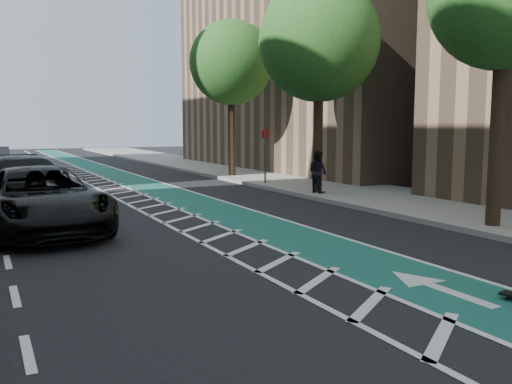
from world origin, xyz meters
TOP-DOWN VIEW (x-y plane):
  - ground at (0.00, 0.00)m, footprint 120.00×120.00m
  - bike_lane at (3.00, 10.00)m, footprint 2.00×90.00m
  - buffer_strip at (1.50, 10.00)m, footprint 1.40×90.00m
  - sidewalk_right at (9.50, 10.00)m, footprint 5.00×90.00m
  - curb_right at (7.05, 10.00)m, footprint 0.12×90.00m
  - building_right_far at (17.50, 20.00)m, footprint 14.00×22.00m
  - tree_r_c at (7.90, 8.00)m, footprint 4.20×4.20m
  - tree_r_d at (7.90, 16.00)m, footprint 4.20×4.20m
  - sign_post at (7.60, 12.00)m, footprint 0.35×0.08m
  - suv_near at (-2.28, 5.46)m, footprint 3.15×6.06m
  - suv_far at (-2.40, 8.96)m, footprint 3.11×6.18m
  - pedestrian at (7.70, 7.99)m, footprint 0.71×0.85m
  - barrel_a at (-2.20, 4.84)m, footprint 0.68×0.68m
  - barrel_b at (-2.32, 9.50)m, footprint 0.66×0.66m

SIDE VIEW (x-z plane):
  - ground at x=0.00m, z-range 0.00..0.00m
  - buffer_strip at x=1.50m, z-range 0.00..0.01m
  - bike_lane at x=3.00m, z-range 0.00..0.01m
  - sidewalk_right at x=9.50m, z-range 0.00..0.15m
  - curb_right at x=7.05m, z-range 0.00..0.16m
  - barrel_b at x=-2.32m, z-range -0.02..0.88m
  - barrel_a at x=-2.20m, z-range -0.03..0.90m
  - suv_near at x=-2.28m, z-range 0.00..1.63m
  - suv_far at x=-2.40m, z-range 0.00..1.72m
  - pedestrian at x=7.70m, z-range 0.15..1.72m
  - sign_post at x=7.60m, z-range 0.11..2.59m
  - tree_r_c at x=7.90m, z-range 1.82..9.72m
  - tree_r_d at x=7.90m, z-range 1.82..9.72m
  - building_right_far at x=17.50m, z-range 0.00..19.00m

